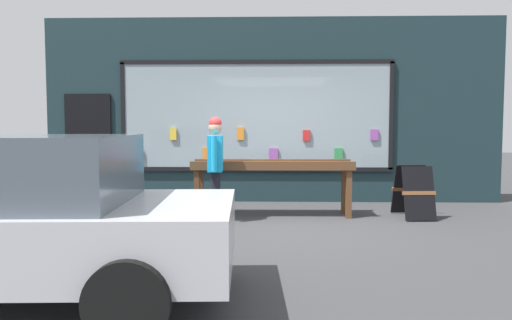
# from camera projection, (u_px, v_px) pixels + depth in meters

# --- Properties ---
(ground_plane) EXTENTS (40.00, 40.00, 0.00)m
(ground_plane) POSITION_uv_depth(u_px,v_px,m) (273.00, 225.00, 7.44)
(ground_plane) COLOR #38383A
(shopfront_facade) EXTENTS (8.81, 0.29, 3.56)m
(shopfront_facade) POSITION_uv_depth(u_px,v_px,m) (269.00, 111.00, 9.70)
(shopfront_facade) COLOR #192D33
(shopfront_facade) RESTS_ON ground_plane
(display_table_main) EXTENTS (2.64, 0.64, 0.92)m
(display_table_main) POSITION_uv_depth(u_px,v_px,m) (273.00, 171.00, 8.21)
(display_table_main) COLOR brown
(display_table_main) RESTS_ON ground_plane
(person_browsing) EXTENTS (0.24, 0.65, 1.62)m
(person_browsing) POSITION_uv_depth(u_px,v_px,m) (215.00, 161.00, 7.73)
(person_browsing) COLOR black
(person_browsing) RESTS_ON ground_plane
(small_dog) EXTENTS (0.20, 0.54, 0.37)m
(small_dog) POSITION_uv_depth(u_px,v_px,m) (191.00, 208.00, 7.55)
(small_dog) COLOR black
(small_dog) RESTS_ON ground_plane
(sandwich_board_sign) EXTENTS (0.56, 0.82, 0.83)m
(sandwich_board_sign) POSITION_uv_depth(u_px,v_px,m) (413.00, 191.00, 8.06)
(sandwich_board_sign) COLOR black
(sandwich_board_sign) RESTS_ON ground_plane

